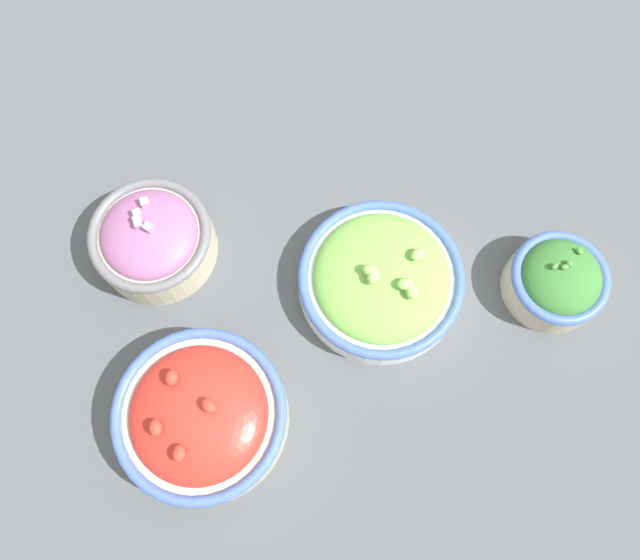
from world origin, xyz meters
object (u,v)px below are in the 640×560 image
at_px(bowl_lettuce, 381,279).
at_px(bowl_red_onion, 152,239).
at_px(bowl_broccoli, 557,280).
at_px(bowl_cherry_tomatoes, 201,415).

height_order(bowl_lettuce, bowl_red_onion, bowl_red_onion).
bearing_deg(bowl_broccoli, bowl_lettuce, 146.22).
distance_m(bowl_cherry_tomatoes, bowl_broccoli, 0.42).
distance_m(bowl_lettuce, bowl_broccoli, 0.20).
bearing_deg(bowl_lettuce, bowl_red_onion, 137.31).
bearing_deg(bowl_red_onion, bowl_lettuce, -42.69).
height_order(bowl_cherry_tomatoes, bowl_broccoli, bowl_cherry_tomatoes).
bearing_deg(bowl_cherry_tomatoes, bowl_broccoli, -12.01).
bearing_deg(bowl_red_onion, bowl_broccoli, -38.88).
bearing_deg(bowl_broccoli, bowl_cherry_tomatoes, 167.99).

